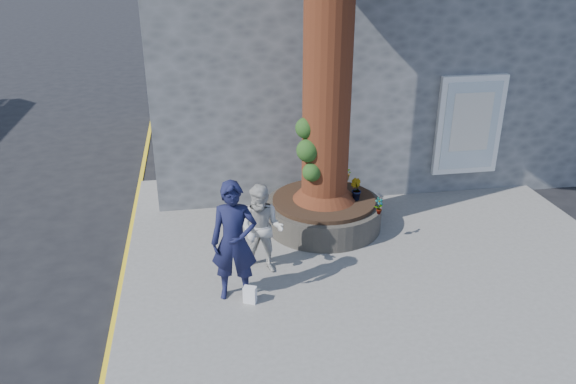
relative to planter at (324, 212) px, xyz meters
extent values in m
plane|color=black|center=(-0.80, -2.00, -0.41)|extent=(120.00, 120.00, 0.00)
cube|color=slate|center=(0.70, -1.00, -0.35)|extent=(9.00, 8.00, 0.12)
cube|color=yellow|center=(-3.85, -1.00, -0.41)|extent=(0.10, 30.00, 0.01)
cube|color=#515357|center=(1.70, 5.20, 2.59)|extent=(10.00, 8.00, 6.00)
cube|color=white|center=(3.50, 1.14, 1.29)|extent=(1.50, 0.12, 2.20)
cube|color=silver|center=(3.50, 1.08, 1.29)|extent=(1.25, 0.04, 1.95)
cube|color=silver|center=(3.50, 1.06, 1.39)|extent=(0.90, 0.02, 1.30)
cylinder|color=black|center=(0.00, 0.00, -0.03)|extent=(2.30, 2.30, 0.52)
cylinder|color=black|center=(0.00, 0.00, 0.27)|extent=(2.04, 2.04, 0.08)
cone|color=#3E1C0F|center=(0.00, 0.00, 0.66)|extent=(1.24, 1.24, 0.70)
sphere|color=#183B13|center=(-0.38, -0.20, 1.41)|extent=(0.44, 0.44, 0.44)
sphere|color=#183B13|center=(-0.32, -0.30, 1.01)|extent=(0.36, 0.36, 0.36)
sphere|color=#183B13|center=(-0.40, -0.08, 1.81)|extent=(0.40, 0.40, 0.40)
imported|color=#141637|center=(-1.94, -2.19, 0.70)|extent=(0.79, 0.59, 1.99)
imported|color=#B9B7B1|center=(-1.42, -1.48, 0.50)|extent=(0.95, 0.86, 1.59)
cube|color=white|center=(-1.74, -2.41, -0.15)|extent=(0.23, 0.19, 0.28)
imported|color=gray|center=(0.85, -0.85, 0.47)|extent=(0.20, 0.17, 0.33)
imported|color=gray|center=(0.60, -0.14, 0.52)|extent=(0.31, 0.31, 0.43)
imported|color=gray|center=(0.21, 0.85, 0.47)|extent=(0.23, 0.23, 0.33)
imported|color=gray|center=(0.68, 0.85, 0.46)|extent=(0.30, 0.32, 0.30)
camera|label=1|loc=(-2.39, -9.86, 4.92)|focal=35.00mm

